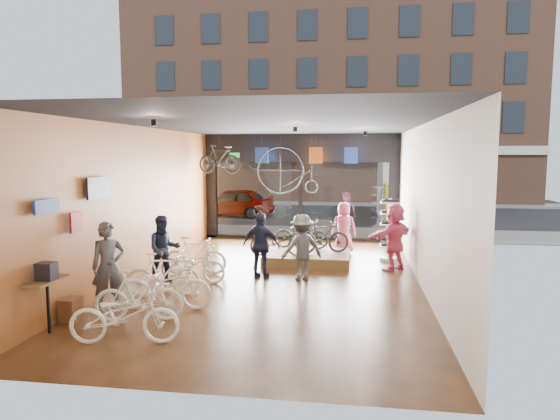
% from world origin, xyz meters
% --- Properties ---
extents(ground_plane, '(7.00, 12.00, 0.04)m').
position_xyz_m(ground_plane, '(0.00, 0.00, -0.02)').
color(ground_plane, black).
rests_on(ground_plane, ground).
extents(ceiling, '(7.00, 12.00, 0.04)m').
position_xyz_m(ceiling, '(0.00, 0.00, 3.82)').
color(ceiling, black).
rests_on(ceiling, ground).
extents(wall_left, '(0.04, 12.00, 3.80)m').
position_xyz_m(wall_left, '(-3.52, 0.00, 1.90)').
color(wall_left, brown).
rests_on(wall_left, ground).
extents(wall_right, '(0.04, 12.00, 3.80)m').
position_xyz_m(wall_right, '(3.52, 0.00, 1.90)').
color(wall_right, beige).
rests_on(wall_right, ground).
extents(wall_back, '(7.00, 0.04, 3.80)m').
position_xyz_m(wall_back, '(0.00, -6.02, 1.90)').
color(wall_back, beige).
rests_on(wall_back, ground).
extents(storefront, '(7.00, 0.26, 3.80)m').
position_xyz_m(storefront, '(0.00, 6.00, 1.90)').
color(storefront, black).
rests_on(storefront, ground).
extents(exit_sign, '(0.35, 0.06, 0.18)m').
position_xyz_m(exit_sign, '(-2.40, 5.88, 3.05)').
color(exit_sign, '#198C26').
rests_on(exit_sign, storefront).
extents(street_road, '(30.00, 18.00, 0.02)m').
position_xyz_m(street_road, '(0.00, 15.00, -0.01)').
color(street_road, black).
rests_on(street_road, ground).
extents(sidewalk_near, '(30.00, 2.40, 0.12)m').
position_xyz_m(sidewalk_near, '(0.00, 7.20, 0.06)').
color(sidewalk_near, slate).
rests_on(sidewalk_near, ground).
extents(sidewalk_far, '(30.00, 2.00, 0.12)m').
position_xyz_m(sidewalk_far, '(0.00, 19.00, 0.06)').
color(sidewalk_far, slate).
rests_on(sidewalk_far, ground).
extents(opposite_building, '(26.00, 5.00, 14.00)m').
position_xyz_m(opposite_building, '(0.00, 21.50, 7.00)').
color(opposite_building, brown).
rests_on(opposite_building, ground).
extents(street_car, '(4.19, 1.69, 1.43)m').
position_xyz_m(street_car, '(-4.05, 12.00, 0.71)').
color(street_car, gray).
rests_on(street_car, street_road).
extents(box_truck, '(2.30, 6.89, 2.72)m').
position_xyz_m(box_truck, '(4.27, 11.00, 1.36)').
color(box_truck, silver).
rests_on(box_truck, street_road).
extents(floor_bike_0, '(1.88, 0.92, 0.95)m').
position_xyz_m(floor_bike_0, '(-1.78, -4.49, 0.47)').
color(floor_bike_0, white).
rests_on(floor_bike_0, ground_plane).
extents(floor_bike_1, '(1.70, 0.81, 0.98)m').
position_xyz_m(floor_bike_1, '(-2.01, -3.43, 0.49)').
color(floor_bike_1, white).
rests_on(floor_bike_1, ground_plane).
extents(floor_bike_2, '(1.92, 0.89, 0.97)m').
position_xyz_m(floor_bike_2, '(-1.78, -2.67, 0.49)').
color(floor_bike_2, white).
rests_on(floor_bike_2, ground_plane).
extents(floor_bike_3, '(1.68, 0.79, 0.98)m').
position_xyz_m(floor_bike_3, '(-2.19, -1.77, 0.49)').
color(floor_bike_3, white).
rests_on(floor_bike_3, ground_plane).
extents(floor_bike_4, '(1.75, 0.80, 0.89)m').
position_xyz_m(floor_bike_4, '(-1.95, -0.50, 0.44)').
color(floor_bike_4, white).
rests_on(floor_bike_4, ground_plane).
extents(floor_bike_5, '(1.67, 0.58, 0.98)m').
position_xyz_m(floor_bike_5, '(-2.13, 0.25, 0.49)').
color(floor_bike_5, white).
rests_on(floor_bike_5, ground_plane).
extents(display_platform, '(2.40, 1.80, 0.30)m').
position_xyz_m(display_platform, '(0.63, 2.02, 0.15)').
color(display_platform, '#543D1D').
rests_on(display_platform, ground_plane).
extents(display_bike_left, '(1.61, 0.70, 0.82)m').
position_xyz_m(display_bike_left, '(-0.13, 1.44, 0.71)').
color(display_bike_left, black).
rests_on(display_bike_left, display_platform).
extents(display_bike_mid, '(1.62, 0.97, 0.94)m').
position_xyz_m(display_bike_mid, '(1.05, 1.97, 0.77)').
color(display_bike_mid, black).
rests_on(display_bike_mid, display_platform).
extents(display_bike_right, '(1.67, 0.72, 0.85)m').
position_xyz_m(display_bike_right, '(0.38, 2.65, 0.73)').
color(display_bike_right, black).
rests_on(display_bike_right, display_platform).
extents(customer_0, '(0.78, 0.72, 1.78)m').
position_xyz_m(customer_0, '(-2.87, -2.89, 0.89)').
color(customer_0, '#3F3F44').
rests_on(customer_0, ground_plane).
extents(customer_1, '(1.00, 0.93, 1.64)m').
position_xyz_m(customer_1, '(-2.60, -0.65, 0.82)').
color(customer_1, '#161C33').
rests_on(customer_1, ground_plane).
extents(customer_2, '(1.02, 0.56, 1.66)m').
position_xyz_m(customer_2, '(-0.36, 0.10, 0.83)').
color(customer_2, '#161C33').
rests_on(customer_2, ground_plane).
extents(customer_3, '(1.21, 1.02, 1.63)m').
position_xyz_m(customer_3, '(0.67, 0.06, 0.81)').
color(customer_3, '#3F3F44').
rests_on(customer_3, ground_plane).
extents(customer_4, '(0.80, 0.53, 1.61)m').
position_xyz_m(customer_4, '(1.62, 3.59, 0.81)').
color(customer_4, '#CC4C72').
rests_on(customer_4, ground_plane).
extents(customer_5, '(1.48, 1.61, 1.80)m').
position_xyz_m(customer_5, '(3.00, 1.51, 0.90)').
color(customer_5, '#CC4C72').
rests_on(customer_5, ground_plane).
extents(sunglasses_rack, '(0.61, 0.54, 1.83)m').
position_xyz_m(sunglasses_rack, '(2.95, 2.68, 0.91)').
color(sunglasses_rack, white).
rests_on(sunglasses_rack, ground_plane).
extents(wall_merch, '(0.40, 2.40, 2.60)m').
position_xyz_m(wall_merch, '(-3.38, -3.50, 1.30)').
color(wall_merch, navy).
rests_on(wall_merch, wall_left).
extents(penny_farthing, '(2.01, 0.06, 1.60)m').
position_xyz_m(penny_farthing, '(-0.23, 4.77, 2.50)').
color(penny_farthing, black).
rests_on(penny_farthing, ceiling).
extents(hung_bike, '(1.64, 0.86, 0.95)m').
position_xyz_m(hung_bike, '(-2.52, 4.20, 2.93)').
color(hung_bike, black).
rests_on(hung_bike, ceiling).
extents(jersey_left, '(0.45, 0.03, 0.55)m').
position_xyz_m(jersey_left, '(-1.28, 5.20, 3.05)').
color(jersey_left, '#1E3F99').
rests_on(jersey_left, ceiling).
extents(jersey_mid, '(0.45, 0.03, 0.55)m').
position_xyz_m(jersey_mid, '(0.60, 5.20, 3.05)').
color(jersey_mid, '#CC5919').
rests_on(jersey_mid, ceiling).
extents(jersey_right, '(0.45, 0.03, 0.55)m').
position_xyz_m(jersey_right, '(1.79, 5.20, 3.05)').
color(jersey_right, '#1E3F99').
rests_on(jersey_right, ceiling).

